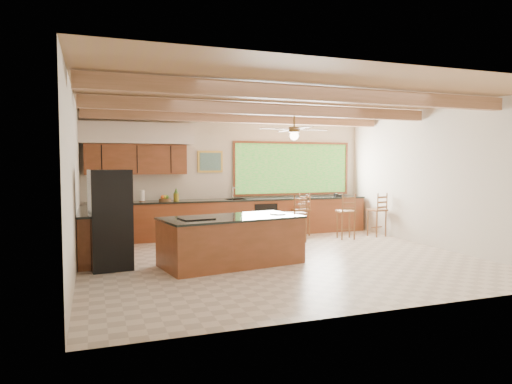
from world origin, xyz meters
name	(u,v)px	position (x,y,z in m)	size (l,w,h in m)	color
ground	(280,259)	(0.00, 0.00, 0.00)	(7.20, 7.20, 0.00)	beige
room_shell	(260,143)	(-0.17, 0.65, 2.21)	(7.27, 6.54, 3.02)	beige
counter_run	(207,221)	(-0.82, 2.52, 0.46)	(7.12, 3.10, 1.23)	brown
island	(232,240)	(-1.01, -0.14, 0.43)	(2.63, 1.57, 0.88)	brown
refrigerator	(110,220)	(-3.05, 0.24, 0.85)	(0.73, 0.71, 1.70)	black
bar_stool_a	(302,210)	(1.59, 2.39, 0.63)	(0.44, 0.44, 1.07)	brown
bar_stool_b	(298,214)	(1.07, 1.54, 0.65)	(0.44, 0.44, 1.10)	brown
bar_stool_c	(347,212)	(2.37, 1.54, 0.65)	(0.45, 0.45, 1.09)	brown
bar_stool_d	(378,211)	(3.30, 1.63, 0.64)	(0.46, 0.46, 1.08)	brown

